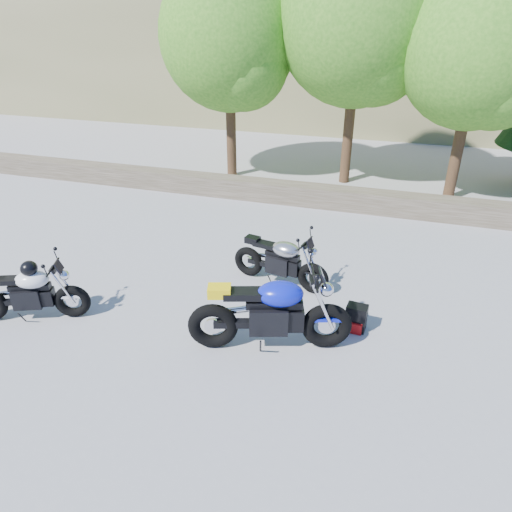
# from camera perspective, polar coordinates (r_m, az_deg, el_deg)

# --- Properties ---
(ground) EXTENTS (90.00, 90.00, 0.00)m
(ground) POSITION_cam_1_polar(r_m,az_deg,el_deg) (7.12, -4.00, -8.72)
(ground) COLOR gray
(ground) RESTS_ON ground
(stone_wall) EXTENTS (22.00, 0.55, 0.50)m
(stone_wall) POSITION_cam_1_polar(r_m,az_deg,el_deg) (11.72, 5.72, 7.71)
(stone_wall) COLOR #494031
(stone_wall) RESTS_ON ground
(tree_decid_left) EXTENTS (3.67, 3.67, 5.62)m
(tree_decid_left) POSITION_cam_1_polar(r_m,az_deg,el_deg) (13.27, -3.04, 25.07)
(tree_decid_left) COLOR #382314
(tree_decid_left) RESTS_ON ground
(tree_decid_mid) EXTENTS (4.08, 4.08, 6.24)m
(tree_decid_mid) POSITION_cam_1_polar(r_m,az_deg,el_deg) (12.91, 13.13, 26.21)
(tree_decid_mid) COLOR #382314
(tree_decid_mid) RESTS_ON ground
(tree_decid_right) EXTENTS (3.54, 3.54, 5.41)m
(tree_decid_right) POSITION_cam_1_polar(r_m,az_deg,el_deg) (12.36, 26.48, 21.70)
(tree_decid_right) COLOR #382314
(tree_decid_right) RESTS_ON ground
(silver_bike) EXTENTS (1.82, 0.62, 0.92)m
(silver_bike) POSITION_cam_1_polar(r_m,az_deg,el_deg) (7.95, 3.10, -0.67)
(silver_bike) COLOR black
(silver_bike) RESTS_ON ground
(white_bike) EXTENTS (1.74, 0.85, 1.01)m
(white_bike) POSITION_cam_1_polar(r_m,az_deg,el_deg) (7.83, -26.68, -3.96)
(white_bike) COLOR black
(white_bike) RESTS_ON ground
(blue_bike) EXTENTS (2.26, 0.97, 1.17)m
(blue_bike) POSITION_cam_1_polar(r_m,az_deg,el_deg) (6.38, 1.92, -7.20)
(blue_bike) COLOR black
(blue_bike) RESTS_ON ground
(backpack) EXTENTS (0.32, 0.29, 0.41)m
(backpack) POSITION_cam_1_polar(r_m,az_deg,el_deg) (7.08, 12.40, -7.59)
(backpack) COLOR black
(backpack) RESTS_ON ground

